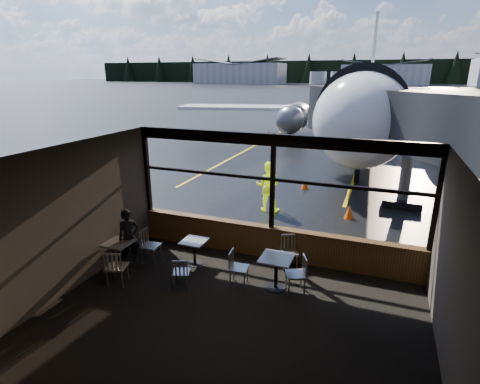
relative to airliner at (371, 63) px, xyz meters
The scene contains 34 objects.
ground_plane 98.64m from the airliner, 90.71° to the left, with size 520.00×520.00×0.00m, color black.
carpet_floor 25.22m from the airliner, 92.83° to the right, with size 8.00×6.00×0.01m, color black.
ceiling 24.66m from the airliner, 92.83° to the right, with size 8.00×6.00×0.04m, color #38332D.
wall_left 25.39m from the airliner, 102.00° to the right, with size 0.04×6.00×3.50m, color #4A423B.
wall_right 25.01m from the airliner, 83.52° to the right, with size 0.04×6.00×3.50m, color #4A423B.
wall_back 27.84m from the airliner, 92.52° to the right, with size 8.00×0.04×3.50m, color #4A423B.
window_sill 22.20m from the airliner, 93.22° to the right, with size 8.00×0.28×0.90m, color #4E3217.
window_header 21.70m from the airliner, 93.22° to the right, with size 8.00×0.18×0.30m, color black.
mullion_left 22.42m from the airliner, 103.48° to the right, with size 0.12×0.12×2.60m, color black.
mullion_centre 21.85m from the airliner, 93.22° to the right, with size 0.12×0.12×2.60m, color black.
mullion_right 21.99m from the airliner, 82.76° to the right, with size 0.12×0.12×2.60m, color black.
window_transom 21.84m from the airliner, 93.22° to the right, with size 8.00×0.10×0.08m, color black.
airliner is the anchor object (origin of this frame).
jet_bridge 16.58m from the airliner, 81.53° to the right, with size 8.48×10.36×4.52m, color #2F2F32, non-canonical shape.
cafe_table_near 23.66m from the airliner, 91.59° to the right, with size 0.75×0.75×0.83m, color gray, non-canonical shape.
cafe_table_mid 23.49m from the airliner, 97.62° to the right, with size 0.64×0.64×0.70m, color #A59F97, non-canonical shape.
cafe_table_left 24.62m from the airliner, 101.55° to the right, with size 0.68×0.68×0.75m, color gray, non-canonical shape.
chair_near_e 23.64m from the airliner, 90.41° to the right, with size 0.51×0.51×0.94m, color #B5B1A4, non-canonical shape.
chair_near_w 23.86m from the airliner, 93.76° to the right, with size 0.50×0.50×0.91m, color #ADA89C, non-canonical shape.
chair_near_n 22.57m from the airliner, 91.54° to the right, with size 0.49×0.49×0.90m, color #B2AEA1, non-canonical shape.
chair_mid_s 24.58m from the airliner, 96.65° to the right, with size 0.45×0.45×0.83m, color #B4AEA2, non-canonical shape.
chair_mid_w 23.94m from the airliner, 100.37° to the right, with size 0.52×0.52×0.95m, color #B2ADA0, non-canonical shape.
chair_left_s 25.20m from the airliner, 100.08° to the right, with size 0.53×0.53×0.97m, color beige, non-canonical shape.
passenger 24.23m from the airliner, 101.40° to the right, with size 0.57×0.37×1.56m, color black.
ground_crew 18.64m from the airliner, 97.74° to the right, with size 0.92×0.72×1.90m, color #BFF219.
cone_nose 15.70m from the airliner, 96.51° to the right, with size 0.33×0.33×0.46m, color orange.
cone_wing 9.39m from the airliner, behind, with size 0.33×0.33×0.46m, color #E45107.
hangar_left 173.73m from the airliner, 114.20° to the left, with size 45.00×18.00×11.00m, color silver, non-canonical shape.
hangar_mid 163.47m from the airliner, 90.43° to the left, with size 38.00×15.00×10.00m, color silver, non-canonical shape.
fuel_tank_a 163.50m from the airliner, 101.01° to the left, with size 8.00×8.00×6.00m, color silver.
fuel_tank_b 161.89m from the airliner, 97.53° to the left, with size 8.00×8.00×6.00m, color silver.
fuel_tank_c 160.88m from the airliner, 94.00° to the left, with size 8.00×8.00×6.00m, color silver.
treeline 188.47m from the airliner, 90.37° to the left, with size 360.00×3.00×12.00m, color black.
cone_extra 18.48m from the airliner, 88.17° to the right, with size 0.34×0.34×0.48m, color #E84C07.
Camera 1 is at (2.62, -9.26, 4.98)m, focal length 28.00 mm.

